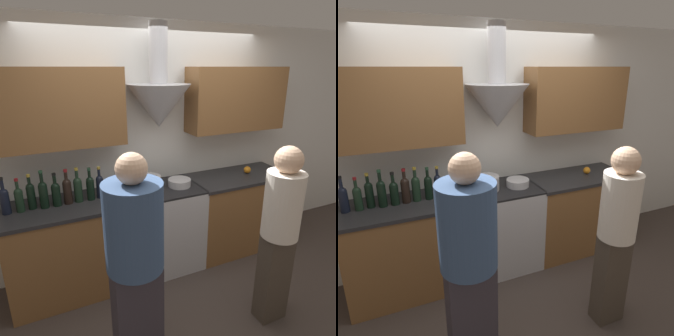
# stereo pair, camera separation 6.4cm
# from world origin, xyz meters

# --- Properties ---
(ground_plane) EXTENTS (12.00, 12.00, 0.00)m
(ground_plane) POSITION_xyz_m (0.00, 0.00, 0.00)
(ground_plane) COLOR #423833
(wall_back) EXTENTS (8.40, 0.64, 2.60)m
(wall_back) POSITION_xyz_m (-0.00, 0.57, 1.48)
(wall_back) COLOR white
(wall_back) RESTS_ON ground_plane
(counter_left) EXTENTS (1.20, 0.62, 0.94)m
(counter_left) POSITION_xyz_m (-0.97, 0.31, 0.47)
(counter_left) COLOR brown
(counter_left) RESTS_ON ground_plane
(counter_right) EXTENTS (1.20, 0.62, 0.94)m
(counter_right) POSITION_xyz_m (0.96, 0.31, 0.47)
(counter_right) COLOR brown
(counter_right) RESTS_ON ground_plane
(stove_range) EXTENTS (0.75, 0.60, 0.94)m
(stove_range) POSITION_xyz_m (0.00, 0.31, 0.47)
(stove_range) COLOR silver
(stove_range) RESTS_ON ground_plane
(wine_bottle_0) EXTENTS (0.08, 0.08, 0.33)m
(wine_bottle_0) POSITION_xyz_m (-1.48, 0.34, 1.07)
(wine_bottle_0) COLOR black
(wine_bottle_0) RESTS_ON counter_left
(wine_bottle_1) EXTENTS (0.07, 0.07, 0.31)m
(wine_bottle_1) POSITION_xyz_m (-1.37, 0.33, 1.06)
(wine_bottle_1) COLOR black
(wine_bottle_1) RESTS_ON counter_left
(wine_bottle_2) EXTENTS (0.07, 0.07, 0.32)m
(wine_bottle_2) POSITION_xyz_m (-1.27, 0.35, 1.07)
(wine_bottle_2) COLOR black
(wine_bottle_2) RESTS_ON counter_left
(wine_bottle_3) EXTENTS (0.08, 0.08, 0.35)m
(wine_bottle_3) POSITION_xyz_m (-1.17, 0.33, 1.08)
(wine_bottle_3) COLOR black
(wine_bottle_3) RESTS_ON counter_left
(wine_bottle_4) EXTENTS (0.08, 0.08, 0.31)m
(wine_bottle_4) POSITION_xyz_m (-1.07, 0.33, 1.06)
(wine_bottle_4) COLOR black
(wine_bottle_4) RESTS_ON counter_left
(wine_bottle_5) EXTENTS (0.08, 0.08, 0.33)m
(wine_bottle_5) POSITION_xyz_m (-0.96, 0.33, 1.07)
(wine_bottle_5) COLOR black
(wine_bottle_5) RESTS_ON counter_left
(wine_bottle_6) EXTENTS (0.08, 0.08, 0.33)m
(wine_bottle_6) POSITION_xyz_m (-0.87, 0.34, 1.07)
(wine_bottle_6) COLOR black
(wine_bottle_6) RESTS_ON counter_left
(wine_bottle_7) EXTENTS (0.07, 0.07, 0.32)m
(wine_bottle_7) POSITION_xyz_m (-0.76, 0.33, 1.07)
(wine_bottle_7) COLOR black
(wine_bottle_7) RESTS_ON counter_left
(wine_bottle_8) EXTENTS (0.07, 0.07, 0.31)m
(wine_bottle_8) POSITION_xyz_m (-0.66, 0.34, 1.07)
(wine_bottle_8) COLOR black
(wine_bottle_8) RESTS_ON counter_left
(stock_pot) EXTENTS (0.26, 0.26, 0.15)m
(stock_pot) POSITION_xyz_m (-0.17, 0.32, 1.01)
(stock_pot) COLOR silver
(stock_pot) RESTS_ON stove_range
(mixing_bowl) EXTENTS (0.24, 0.24, 0.08)m
(mixing_bowl) POSITION_xyz_m (0.17, 0.29, 0.98)
(mixing_bowl) COLOR silver
(mixing_bowl) RESTS_ON stove_range
(orange_fruit) EXTENTS (0.08, 0.08, 0.08)m
(orange_fruit) POSITION_xyz_m (1.09, 0.32, 0.98)
(orange_fruit) COLOR orange
(orange_fruit) RESTS_ON counter_right
(person_foreground_left) EXTENTS (0.37, 0.37, 1.69)m
(person_foreground_left) POSITION_xyz_m (-0.69, -0.81, 0.93)
(person_foreground_left) COLOR #38333D
(person_foreground_left) RESTS_ON ground_plane
(person_foreground_right) EXTENTS (0.30, 0.30, 1.59)m
(person_foreground_right) POSITION_xyz_m (0.55, -0.78, 0.89)
(person_foreground_right) COLOR #473D33
(person_foreground_right) RESTS_ON ground_plane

